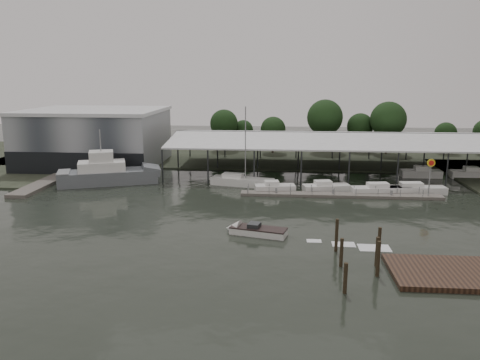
# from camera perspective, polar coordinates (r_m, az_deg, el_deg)

# --- Properties ---
(ground) EXTENTS (200.00, 200.00, 0.00)m
(ground) POSITION_cam_1_polar(r_m,az_deg,el_deg) (57.41, -1.67, -4.24)
(ground) COLOR black
(ground) RESTS_ON ground
(land_strip_far) EXTENTS (140.00, 30.00, 0.30)m
(land_strip_far) POSITION_cam_1_polar(r_m,az_deg,el_deg) (98.18, 1.08, 2.98)
(land_strip_far) COLOR #394030
(land_strip_far) RESTS_ON ground
(land_strip_west) EXTENTS (20.00, 40.00, 0.30)m
(land_strip_west) POSITION_cam_1_polar(r_m,az_deg,el_deg) (97.81, -23.53, 1.88)
(land_strip_west) COLOR #394030
(land_strip_west) RESTS_ON ground
(storage_warehouse) EXTENTS (24.50, 20.50, 10.50)m
(storage_warehouse) POSITION_cam_1_polar(r_m,az_deg,el_deg) (91.89, -17.20, 5.01)
(storage_warehouse) COLOR #8F9498
(storage_warehouse) RESTS_ON ground
(covered_boat_shed) EXTENTS (58.24, 24.00, 6.96)m
(covered_boat_shed) POSITION_cam_1_polar(r_m,az_deg,el_deg) (83.92, 12.16, 5.19)
(covered_boat_shed) COLOR white
(covered_boat_shed) RESTS_ON ground
(trawler_dock) EXTENTS (3.00, 18.00, 0.50)m
(trawler_dock) POSITION_cam_1_polar(r_m,az_deg,el_deg) (79.29, -22.54, -0.26)
(trawler_dock) COLOR #605B54
(trawler_dock) RESTS_ON ground
(floating_dock) EXTENTS (28.00, 2.00, 1.40)m
(floating_dock) POSITION_cam_1_polar(r_m,az_deg,el_deg) (67.22, 12.12, -1.81)
(floating_dock) COLOR #605B54
(floating_dock) RESTS_ON ground
(shell_fuel_sign) EXTENTS (1.10, 0.18, 5.55)m
(shell_fuel_sign) POSITION_cam_1_polar(r_m,az_deg,el_deg) (69.00, 22.20, 1.07)
(shell_fuel_sign) COLOR gray
(shell_fuel_sign) RESTS_ON ground
(grey_trawler) EXTENTS (16.12, 9.59, 8.84)m
(grey_trawler) POSITION_cam_1_polar(r_m,az_deg,el_deg) (76.05, -15.67, 0.75)
(grey_trawler) COLOR slate
(grey_trawler) RESTS_ON ground
(white_sailboat) EXTENTS (9.98, 4.75, 12.31)m
(white_sailboat) POSITION_cam_1_polar(r_m,az_deg,el_deg) (72.16, 0.16, -0.16)
(white_sailboat) COLOR white
(white_sailboat) RESTS_ON ground
(speedboat_underway) EXTENTS (17.44, 6.18, 2.00)m
(speedboat_underway) POSITION_cam_1_polar(r_m,az_deg,el_deg) (50.51, 1.64, -6.18)
(speedboat_underway) COLOR white
(speedboat_underway) RESTS_ON ground
(moored_cruiser_0) EXTENTS (6.08, 3.06, 1.70)m
(moored_cruiser_0) POSITION_cam_1_polar(r_m,az_deg,el_deg) (68.37, 4.23, -0.95)
(moored_cruiser_0) COLOR white
(moored_cruiser_0) RESTS_ON ground
(moored_cruiser_1) EXTENTS (7.07, 3.61, 1.70)m
(moored_cruiser_1) POSITION_cam_1_polar(r_m,az_deg,el_deg) (69.44, 10.42, -0.92)
(moored_cruiser_1) COLOR white
(moored_cruiser_1) RESTS_ON ground
(moored_cruiser_2) EXTENTS (8.68, 3.23, 1.70)m
(moored_cruiser_2) POSITION_cam_1_polar(r_m,az_deg,el_deg) (69.89, 16.76, -1.17)
(moored_cruiser_2) COLOR white
(moored_cruiser_2) RESTS_ON ground
(moored_cruiser_3) EXTENTS (8.95, 2.84, 1.70)m
(moored_cruiser_3) POSITION_cam_1_polar(r_m,az_deg,el_deg) (71.73, 20.44, -1.09)
(moored_cruiser_3) COLOR white
(moored_cruiser_3) RESTS_ON ground
(mooring_pilings) EXTENTS (4.66, 9.31, 3.87)m
(mooring_pilings) POSITION_cam_1_polar(r_m,az_deg,el_deg) (43.44, 14.34, -8.80)
(mooring_pilings) COLOR #312718
(mooring_pilings) RESTS_ON ground
(horizon_tree_line) EXTENTS (65.35, 10.57, 11.54)m
(horizon_tree_line) POSITION_cam_1_polar(r_m,az_deg,el_deg) (103.76, 12.83, 6.70)
(horizon_tree_line) COLOR black
(horizon_tree_line) RESTS_ON ground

